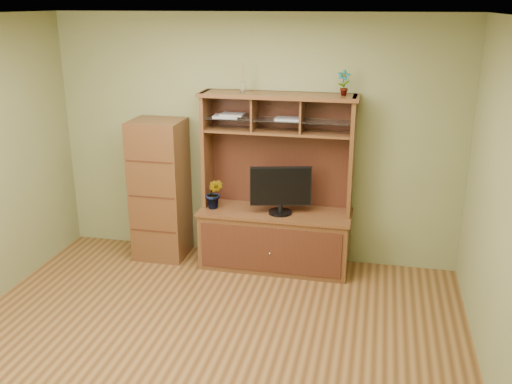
% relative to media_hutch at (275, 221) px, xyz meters
% --- Properties ---
extents(room, '(4.54, 4.04, 2.74)m').
position_rel_media_hutch_xyz_m(room, '(-0.29, -1.73, 0.83)').
color(room, '#503116').
rests_on(room, ground).
extents(media_hutch, '(1.66, 0.61, 1.90)m').
position_rel_media_hutch_xyz_m(media_hutch, '(0.00, 0.00, 0.00)').
color(media_hutch, '#472714').
rests_on(media_hutch, room).
extents(monitor, '(0.64, 0.25, 0.51)m').
position_rel_media_hutch_xyz_m(monitor, '(0.07, -0.08, 0.40)').
color(monitor, black).
rests_on(monitor, media_hutch).
extents(orchid_plant, '(0.19, 0.16, 0.34)m').
position_rel_media_hutch_xyz_m(orchid_plant, '(-0.66, -0.08, 0.30)').
color(orchid_plant, '#2A591E').
rests_on(orchid_plant, media_hutch).
extents(top_plant, '(0.14, 0.10, 0.26)m').
position_rel_media_hutch_xyz_m(top_plant, '(0.66, 0.08, 1.51)').
color(top_plant, '#326924').
rests_on(top_plant, media_hutch).
extents(reed_diffuser, '(0.06, 0.06, 0.30)m').
position_rel_media_hutch_xyz_m(reed_diffuser, '(-0.37, 0.08, 1.50)').
color(reed_diffuser, silver).
rests_on(reed_diffuser, media_hutch).
extents(magazines, '(0.94, 0.23, 0.04)m').
position_rel_media_hutch_xyz_m(magazines, '(-0.32, 0.08, 1.13)').
color(magazines, '#A9A9AE').
rests_on(magazines, media_hutch).
extents(side_cabinet, '(0.56, 0.51, 1.58)m').
position_rel_media_hutch_xyz_m(side_cabinet, '(-1.32, -0.00, 0.27)').
color(side_cabinet, '#472714').
rests_on(side_cabinet, room).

